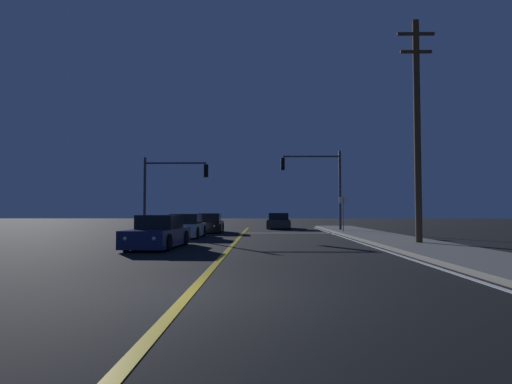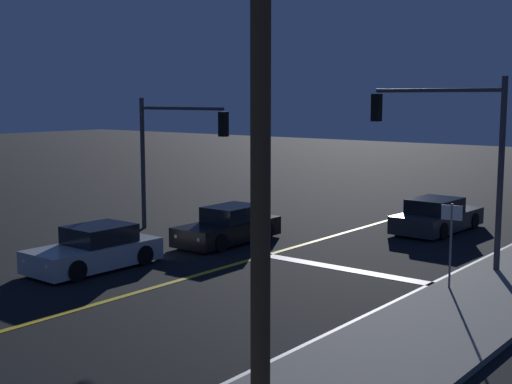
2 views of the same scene
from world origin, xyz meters
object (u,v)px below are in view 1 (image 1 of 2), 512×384
(traffic_signal_near_right, at_px, (319,177))
(utility_pole_right, at_px, (417,127))
(traffic_signal_far_left, at_px, (169,182))
(street_sign_corner, at_px, (343,209))
(car_distant_tail_charcoal, at_px, (279,222))
(car_parked_curb_silver, at_px, (185,227))
(car_side_waiting_navy, at_px, (158,233))
(car_lead_oncoming_black, at_px, (210,224))

(traffic_signal_near_right, height_order, utility_pole_right, utility_pole_right)
(traffic_signal_far_left, relative_size, street_sign_corner, 2.14)
(street_sign_corner, bearing_deg, utility_pole_right, -82.15)
(car_distant_tail_charcoal, relative_size, utility_pole_right, 0.47)
(car_parked_curb_silver, bearing_deg, utility_pole_right, 152.78)
(car_side_waiting_navy, xyz_separation_m, traffic_signal_near_right, (8.38, 14.06, 3.39))
(car_parked_curb_silver, xyz_separation_m, traffic_signal_far_left, (-2.17, 5.63, 2.99))
(car_parked_curb_silver, bearing_deg, car_side_waiting_navy, 91.80)
(car_side_waiting_navy, xyz_separation_m, utility_pole_right, (11.05, 1.11, 4.57))
(car_parked_curb_silver, xyz_separation_m, car_lead_oncoming_black, (0.70, 5.58, -0.00))
(utility_pole_right, relative_size, street_sign_corner, 4.02)
(car_distant_tail_charcoal, bearing_deg, car_lead_oncoming_black, -124.57)
(traffic_signal_near_right, bearing_deg, traffic_signal_far_left, 7.47)
(car_distant_tail_charcoal, bearing_deg, utility_pole_right, -71.57)
(car_parked_curb_silver, bearing_deg, traffic_signal_near_right, -139.73)
(car_distant_tail_charcoal, height_order, car_parked_curb_silver, same)
(traffic_signal_near_right, distance_m, street_sign_corner, 3.85)
(car_parked_curb_silver, distance_m, utility_pole_right, 13.45)
(traffic_signal_near_right, xyz_separation_m, utility_pole_right, (2.67, -12.96, 1.18))
(car_lead_oncoming_black, relative_size, utility_pole_right, 0.45)
(car_lead_oncoming_black, distance_m, utility_pole_right, 16.22)
(street_sign_corner, bearing_deg, car_lead_oncoming_black, 171.54)
(car_side_waiting_navy, xyz_separation_m, traffic_signal_far_left, (-2.30, 12.66, 2.99))
(traffic_signal_far_left, bearing_deg, car_lead_oncoming_black, -0.99)
(car_side_waiting_navy, distance_m, traffic_signal_near_right, 16.72)
(car_parked_curb_silver, relative_size, car_lead_oncoming_black, 0.95)
(car_parked_curb_silver, xyz_separation_m, traffic_signal_near_right, (8.51, 7.03, 3.39))
(traffic_signal_near_right, xyz_separation_m, street_sign_corner, (1.27, -2.80, -2.31))
(street_sign_corner, bearing_deg, car_side_waiting_navy, -130.58)
(street_sign_corner, bearing_deg, traffic_signal_near_right, 114.32)
(car_distant_tail_charcoal, bearing_deg, street_sign_corner, -61.90)
(utility_pole_right, bearing_deg, car_distant_tail_charcoal, 106.43)
(car_side_waiting_navy, bearing_deg, car_parked_curb_silver, -86.14)
(car_distant_tail_charcoal, height_order, traffic_signal_far_left, traffic_signal_far_left)
(car_lead_oncoming_black, xyz_separation_m, traffic_signal_far_left, (-2.87, 0.05, 2.99))
(traffic_signal_near_right, bearing_deg, car_parked_curb_silver, 39.54)
(car_side_waiting_navy, height_order, traffic_signal_far_left, traffic_signal_far_left)
(car_side_waiting_navy, distance_m, traffic_signal_far_left, 13.21)
(car_parked_curb_silver, xyz_separation_m, car_side_waiting_navy, (0.13, -7.04, 0.00))
(car_side_waiting_navy, distance_m, utility_pole_right, 12.00)
(car_side_waiting_navy, relative_size, street_sign_corner, 1.91)
(traffic_signal_far_left, xyz_separation_m, street_sign_corner, (11.95, -1.40, -1.92))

